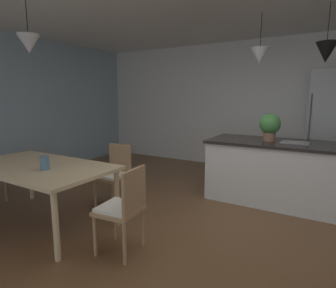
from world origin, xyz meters
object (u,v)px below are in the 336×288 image
Objects in this scene: chair_kitchen_end at (123,207)px; kitchen_island at (282,172)px; vase_on_dining_table at (45,163)px; potted_plant_on_island at (270,125)px; refrigerator at (328,128)px; chair_far_right at (114,173)px; dining_table at (38,170)px.

chair_kitchen_end is 0.41× the size of kitchen_island.
kitchen_island reaches higher than vase_on_dining_table.
refrigerator is at bearing 62.31° from potted_plant_on_island.
kitchen_island is 1.59m from refrigerator.
kitchen_island reaches higher than chair_kitchen_end.
chair_far_right is 1.24m from chair_kitchen_end.
chair_far_right is (0.42, 0.88, -0.19)m from dining_table.
chair_far_right is at bearing 81.63° from vase_on_dining_table.
refrigerator is 4.98× the size of potted_plant_on_island.
dining_table is 2.15× the size of chair_far_right.
vase_on_dining_table is at bearing -126.05° from refrigerator.
vase_on_dining_table is (0.28, -0.09, 0.14)m from dining_table.
potted_plant_on_island reaches higher than chair_far_right.
refrigerator is at bearing 65.20° from chair_kitchen_end.
kitchen_island is 13.48× the size of vase_on_dining_table.
refrigerator is (0.52, 1.40, 0.53)m from kitchen_island.
chair_kitchen_end is 1.09m from vase_on_dining_table.
chair_far_right is 1.00× the size of chair_kitchen_end.
chair_far_right and chair_kitchen_end have the same top height.
chair_far_right is 2.34m from potted_plant_on_island.
kitchen_island is at bearing 42.01° from dining_table.
refrigerator is at bearing 53.95° from vase_on_dining_table.
vase_on_dining_table is at bearing -130.42° from potted_plant_on_island.
kitchen_island is (2.44, 2.20, -0.21)m from dining_table.
refrigerator reaches higher than chair_kitchen_end.
dining_table is at bearing -135.39° from potted_plant_on_island.
chair_far_right is 0.44× the size of refrigerator.
chair_kitchen_end is at bearing 0.22° from dining_table.
chair_far_right is 0.41× the size of kitchen_island.
vase_on_dining_table is (-1.95, -2.29, -0.32)m from potted_plant_on_island.
refrigerator is (2.55, 2.72, 0.52)m from chair_far_right.
dining_table is 11.91× the size of vase_on_dining_table.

